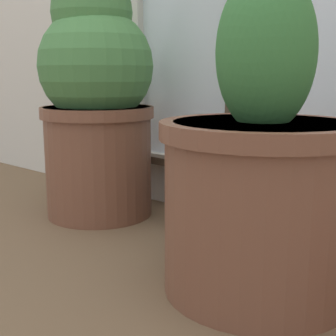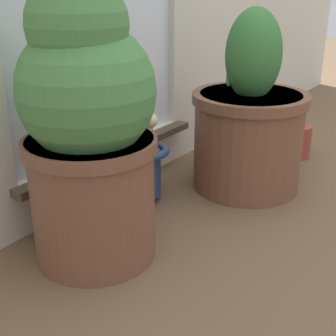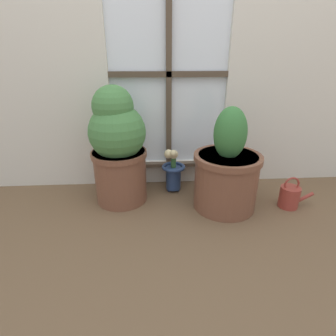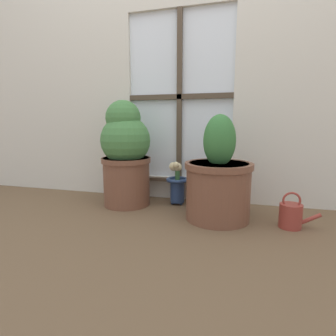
{
  "view_description": "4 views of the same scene",
  "coord_description": "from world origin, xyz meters",
  "px_view_note": "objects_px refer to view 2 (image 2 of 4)",
  "views": [
    {
      "loc": [
        0.78,
        -0.66,
        0.43
      ],
      "look_at": [
        -0.01,
        0.22,
        0.19
      ],
      "focal_mm": 50.0,
      "sensor_mm": 36.0,
      "label": 1
    },
    {
      "loc": [
        -1.11,
        -0.55,
        0.71
      ],
      "look_at": [
        -0.05,
        0.21,
        0.17
      ],
      "focal_mm": 50.0,
      "sensor_mm": 36.0,
      "label": 2
    },
    {
      "loc": [
        -0.12,
        -1.27,
        0.88
      ],
      "look_at": [
        -0.02,
        0.24,
        0.22
      ],
      "focal_mm": 28.0,
      "sensor_mm": 36.0,
      "label": 3
    },
    {
      "loc": [
        0.43,
        -1.41,
        0.57
      ],
      "look_at": [
        -0.02,
        0.26,
        0.27
      ],
      "focal_mm": 28.0,
      "sensor_mm": 36.0,
      "label": 4
    }
  ],
  "objects_px": {
    "flower_vase": "(145,158)",
    "potted_plant_right": "(249,124)",
    "potted_plant_left": "(89,128)",
    "watering_can": "(297,140)"
  },
  "relations": [
    {
      "from": "watering_can",
      "to": "potted_plant_left",
      "type": "bearing_deg",
      "value": 171.42
    },
    {
      "from": "flower_vase",
      "to": "watering_can",
      "type": "height_order",
      "value": "flower_vase"
    },
    {
      "from": "potted_plant_right",
      "to": "flower_vase",
      "type": "height_order",
      "value": "potted_plant_right"
    },
    {
      "from": "potted_plant_left",
      "to": "watering_can",
      "type": "xyz_separation_m",
      "value": [
        1.05,
        -0.16,
        -0.29
      ]
    },
    {
      "from": "flower_vase",
      "to": "potted_plant_right",
      "type": "bearing_deg",
      "value": -36.43
    },
    {
      "from": "potted_plant_right",
      "to": "flower_vase",
      "type": "distance_m",
      "value": 0.38
    },
    {
      "from": "watering_can",
      "to": "flower_vase",
      "type": "bearing_deg",
      "value": 160.0
    },
    {
      "from": "potted_plant_right",
      "to": "watering_can",
      "type": "relative_size",
      "value": 2.9
    },
    {
      "from": "potted_plant_right",
      "to": "watering_can",
      "type": "xyz_separation_m",
      "value": [
        0.4,
        -0.03,
        -0.16
      ]
    },
    {
      "from": "potted_plant_left",
      "to": "flower_vase",
      "type": "relative_size",
      "value": 2.34
    }
  ]
}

